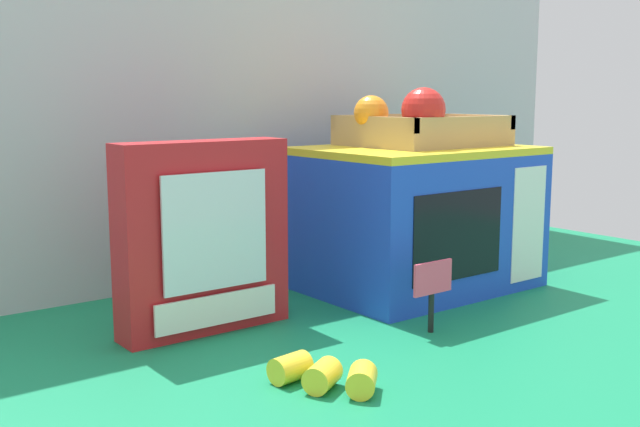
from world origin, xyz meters
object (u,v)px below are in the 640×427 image
object	(u,v)px
cookie_set_box	(205,238)
loose_toy_banana	(324,374)
toy_microwave	(413,217)
price_sign	(434,285)
food_groups_crate	(418,129)

from	to	relation	value
cookie_set_box	loose_toy_banana	world-z (taller)	cookie_set_box
toy_microwave	price_sign	world-z (taller)	toy_microwave
toy_microwave	price_sign	size ratio (longest dim) A/B	3.70
cookie_set_box	loose_toy_banana	xyz separation A→B (m)	(0.00, -0.27, -0.12)
food_groups_crate	cookie_set_box	distance (m)	0.45
food_groups_crate	cookie_set_box	bearing A→B (deg)	-177.42
toy_microwave	loose_toy_banana	world-z (taller)	toy_microwave
toy_microwave	loose_toy_banana	bearing A→B (deg)	-145.97
food_groups_crate	price_sign	bearing A→B (deg)	-129.66
cookie_set_box	price_sign	size ratio (longest dim) A/B	2.64
cookie_set_box	loose_toy_banana	distance (m)	0.29
toy_microwave	price_sign	xyz separation A→B (m)	(-0.16, -0.21, -0.05)
food_groups_crate	price_sign	distance (m)	0.34
toy_microwave	cookie_set_box	distance (m)	0.41
toy_microwave	cookie_set_box	world-z (taller)	cookie_set_box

